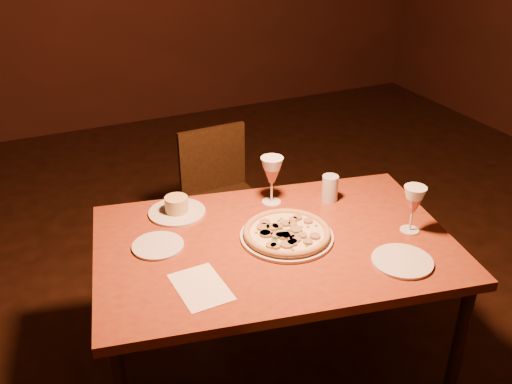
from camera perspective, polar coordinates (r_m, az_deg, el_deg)
name	(u,v)px	position (r m, az deg, el deg)	size (l,w,h in m)	color
dining_table	(274,254)	(2.16, 1.85, -6.26)	(1.44, 1.07, 0.70)	brown
chair_far	(222,194)	(3.01, -3.43, -0.19)	(0.39, 0.39, 0.77)	black
pizza_plate	(287,233)	(2.13, 3.10, -4.13)	(0.35, 0.35, 0.04)	silver
ramekin_saucer	(177,208)	(2.30, -7.93, -1.62)	(0.23, 0.23, 0.07)	silver
wine_glass_far	(272,180)	(2.32, 1.59, 1.16)	(0.09, 0.09, 0.20)	#BA534D
wine_glass_right	(413,209)	(2.21, 15.39, -1.68)	(0.08, 0.08, 0.19)	#BA534D
water_tumbler	(330,188)	(2.38, 7.40, 0.36)	(0.07, 0.07, 0.11)	#B3BCC4
side_plate_left	(158,246)	(2.11, -9.78, -5.31)	(0.19, 0.19, 0.01)	silver
side_plate_near	(402,261)	(2.06, 14.42, -6.72)	(0.21, 0.21, 0.01)	silver
menu_card	(201,287)	(1.90, -5.55, -9.43)	(0.15, 0.23, 0.00)	silver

